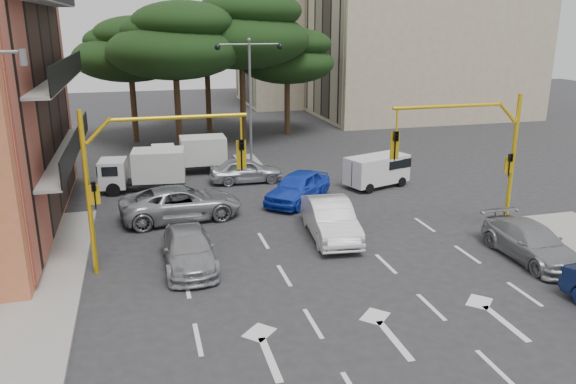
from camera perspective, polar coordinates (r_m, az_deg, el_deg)
name	(u,v)px	position (r m, az deg, el deg)	size (l,w,h in m)	color
ground	(336,270)	(21.13, 4.92, -7.85)	(120.00, 120.00, 0.00)	#28282B
median_strip	(251,166)	(35.74, -3.74, 2.69)	(1.40, 6.00, 0.15)	gray
apartment_beige_near	(424,16)	(56.65, 13.70, 16.98)	(20.20, 12.15, 18.70)	tan
apartment_beige_far	(315,26)	(65.04, 2.74, 16.46)	(16.20, 12.15, 16.70)	tan
pine_left_near	(175,41)	(40.08, -11.42, 14.83)	(9.15, 9.15, 10.23)	#382616
pine_center	(242,29)	(42.67, -4.69, 16.13)	(9.98, 9.98, 11.16)	#382616
pine_left_far	(130,49)	(44.01, -15.75, 13.80)	(8.32, 8.32, 9.30)	#382616
pine_right	(288,56)	(45.57, 0.00, 13.62)	(7.49, 7.49, 8.37)	#382616
pine_back	(207,38)	(47.33, -8.28, 15.25)	(9.15, 9.15, 10.23)	#382616
signal_mast_right	(477,146)	(24.61, 18.68, 4.42)	(5.79, 0.37, 6.00)	gold
signal_mast_left	(139,167)	(20.60, -14.90, 2.44)	(5.79, 0.37, 6.00)	gold
street_lamp_center	(250,80)	(34.82, -3.91, 11.26)	(4.16, 0.36, 7.77)	slate
car_white_hatch	(330,219)	(23.90, 4.33, -2.76)	(1.71, 4.90, 1.61)	silver
car_blue_compact	(298,187)	(28.50, 1.02, 0.51)	(1.85, 4.60, 1.57)	#1738C0
car_silver_wagon	(188,249)	(21.48, -10.08, -5.70)	(1.87, 4.60, 1.34)	#96989E
car_silver_cross_a	(181,203)	(26.51, -10.79, -1.09)	(2.57, 5.58, 1.55)	#999CA1
car_silver_cross_b	(246,170)	(32.15, -4.28, 2.22)	(1.67, 4.15, 1.41)	#A8ABB1
car_silver_parked	(531,242)	(23.66, 23.47, -4.70)	(1.91, 4.70, 1.36)	gray
van_white	(377,171)	(31.50, 9.00, 2.11)	(1.62, 3.58, 1.79)	silver
box_truck_a	(144,171)	(31.32, -14.46, 2.11)	(1.91, 4.56, 2.24)	silver
box_truck_b	(190,155)	(34.50, -9.92, 3.70)	(1.88, 4.46, 2.20)	white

